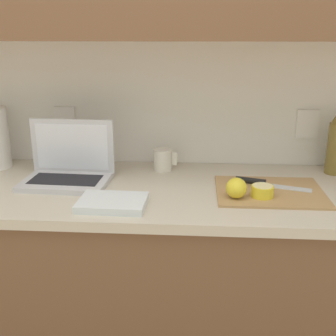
{
  "coord_description": "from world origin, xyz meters",
  "views": [
    {
      "loc": [
        0.25,
        -1.45,
        1.45
      ],
      "look_at": [
        0.15,
        -0.01,
        0.98
      ],
      "focal_mm": 45.0,
      "sensor_mm": 36.0,
      "label": 1
    }
  ],
  "objects": [
    {
      "name": "wall_back",
      "position": [
        0.0,
        0.24,
        1.56
      ],
      "size": [
        5.2,
        0.38,
        2.6
      ],
      "color": "white",
      "rests_on": "ground_plane"
    },
    {
      "name": "counter_unit",
      "position": [
        -0.02,
        0.0,
        0.46
      ],
      "size": [
        2.46,
        0.62,
        0.9
      ],
      "color": "brown",
      "rests_on": "ground_plane"
    },
    {
      "name": "laptop",
      "position": [
        -0.23,
        0.05,
        0.96
      ],
      "size": [
        0.33,
        0.23,
        0.23
      ],
      "rotation": [
        0.0,
        0.0,
        -0.04
      ],
      "color": "silver",
      "rests_on": "counter_unit"
    },
    {
      "name": "cutting_board",
      "position": [
        0.51,
        -0.03,
        0.91
      ],
      "size": [
        0.38,
        0.3,
        0.01
      ],
      "primitive_type": "cube",
      "color": "tan",
      "rests_on": "counter_unit"
    },
    {
      "name": "knife",
      "position": [
        0.49,
        0.03,
        0.92
      ],
      "size": [
        0.27,
        0.11,
        0.02
      ],
      "rotation": [
        0.0,
        0.0,
        -0.31
      ],
      "color": "silver",
      "rests_on": "cutting_board"
    },
    {
      "name": "lemon_half_cut",
      "position": [
        0.48,
        -0.09,
        0.93
      ],
      "size": [
        0.08,
        0.08,
        0.04
      ],
      "color": "yellow",
      "rests_on": "cutting_board"
    },
    {
      "name": "lemon_whole_beside",
      "position": [
        0.39,
        -0.1,
        0.95
      ],
      "size": [
        0.07,
        0.07,
        0.07
      ],
      "color": "yellow",
      "rests_on": "cutting_board"
    },
    {
      "name": "measuring_cup",
      "position": [
        0.12,
        0.2,
        0.95
      ],
      "size": [
        0.1,
        0.08,
        0.09
      ],
      "color": "silver",
      "rests_on": "counter_unit"
    },
    {
      "name": "dish_towel",
      "position": [
        -0.02,
        -0.18,
        0.92
      ],
      "size": [
        0.23,
        0.17,
        0.02
      ],
      "primitive_type": "cube",
      "rotation": [
        0.0,
        0.0,
        -0.03
      ],
      "color": "white",
      "rests_on": "counter_unit"
    }
  ]
}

